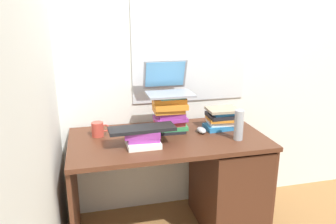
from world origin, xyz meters
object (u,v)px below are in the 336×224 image
object	(u,v)px
keyboard	(142,129)
computer_mouse	(201,130)
laptop	(168,86)
water_bottle	(239,125)
desk	(213,178)
book_stack_side	(222,118)
book_stack_keyboard_riser	(143,138)
book_stack_tall	(170,113)
mug	(98,129)

from	to	relation	value
keyboard	computer_mouse	world-z (taller)	keyboard
laptop	water_bottle	size ratio (longest dim) A/B	1.56
desk	book_stack_side	world-z (taller)	book_stack_side
book_stack_keyboard_riser	water_bottle	xyz separation A→B (m)	(0.63, -0.05, 0.05)
desk	book_stack_side	size ratio (longest dim) A/B	5.04
laptop	water_bottle	bearing A→B (deg)	-38.59
desk	book_stack_side	xyz separation A→B (m)	(0.09, 0.11, 0.42)
desk	book_stack_side	bearing A→B (deg)	48.69
computer_mouse	water_bottle	world-z (taller)	water_bottle
desk	laptop	world-z (taller)	laptop
laptop	computer_mouse	size ratio (longest dim) A/B	3.05
book_stack_tall	computer_mouse	world-z (taller)	book_stack_tall
computer_mouse	mug	size ratio (longest dim) A/B	0.86
laptop	computer_mouse	xyz separation A→B (m)	(0.21, -0.14, -0.30)
desk	water_bottle	size ratio (longest dim) A/B	6.51
book_stack_keyboard_riser	book_stack_side	size ratio (longest dim) A/B	0.89
book_stack_keyboard_riser	mug	bearing A→B (deg)	139.06
book_stack_tall	computer_mouse	xyz separation A→B (m)	(0.21, -0.07, -0.12)
laptop	computer_mouse	bearing A→B (deg)	-33.03
keyboard	book_stack_tall	bearing A→B (deg)	38.97
mug	book_stack_side	bearing A→B (deg)	-3.43
book_stack_side	book_stack_keyboard_riser	bearing A→B (deg)	-163.58
book_stack_side	laptop	distance (m)	0.47
water_bottle	book_stack_side	bearing A→B (deg)	94.33
book_stack_side	computer_mouse	bearing A→B (deg)	-163.97
desk	computer_mouse	xyz separation A→B (m)	(-0.08, 0.06, 0.36)
book_stack_tall	laptop	size ratio (longest dim) A/B	0.84
keyboard	water_bottle	size ratio (longest dim) A/B	2.06
book_stack_tall	mug	size ratio (longest dim) A/B	2.22
book_stack_tall	keyboard	distance (m)	0.31
computer_mouse	laptop	bearing A→B (deg)	146.97
keyboard	water_bottle	world-z (taller)	water_bottle
desk	keyboard	distance (m)	0.70
keyboard	water_bottle	xyz separation A→B (m)	(0.64, -0.05, -0.01)
book_stack_keyboard_riser	water_bottle	world-z (taller)	water_bottle
book_stack_side	keyboard	distance (m)	0.65
computer_mouse	water_bottle	distance (m)	0.28
book_stack_keyboard_riser	keyboard	world-z (taller)	keyboard
book_stack_keyboard_riser	computer_mouse	size ratio (longest dim) A/B	2.25
book_stack_keyboard_riser	laptop	bearing A→B (deg)	49.41
book_stack_tall	keyboard	world-z (taller)	book_stack_tall
book_stack_side	water_bottle	world-z (taller)	water_bottle
book_stack_side	computer_mouse	distance (m)	0.19
book_stack_keyboard_riser	water_bottle	distance (m)	0.64
desk	keyboard	xyz separation A→B (m)	(-0.53, -0.08, 0.45)
book_stack_side	computer_mouse	size ratio (longest dim) A/B	2.53
book_stack_keyboard_riser	book_stack_side	world-z (taller)	book_stack_side
book_stack_side	laptop	xyz separation A→B (m)	(-0.39, 0.09, 0.24)
book_stack_tall	desk	bearing A→B (deg)	-23.64
water_bottle	desk	bearing A→B (deg)	130.59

